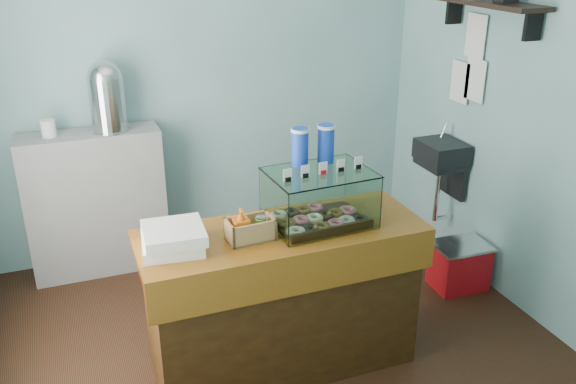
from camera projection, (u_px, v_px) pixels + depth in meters
name	position (u px, v px, depth m)	size (l,w,h in m)	color
ground	(269.00, 338.00, 3.93)	(3.50, 3.50, 0.00)	black
room_shell	(269.00, 75.00, 3.28)	(3.54, 3.04, 2.82)	#6F9FA2
counter	(283.00, 298.00, 3.54)	(1.60, 0.60, 0.90)	#3E240B
back_shelf	(97.00, 203.00, 4.56)	(1.00, 0.32, 1.10)	#939396
display_case	(317.00, 194.00, 3.41)	(0.59, 0.44, 0.53)	#331B0F
condiment_crate	(249.00, 228.00, 3.23)	(0.26, 0.17, 0.19)	#A07F50
pastry_boxes	(173.00, 238.00, 3.14)	(0.34, 0.34, 0.12)	white
coffee_urn	(107.00, 94.00, 4.28)	(0.28, 0.28, 0.51)	silver
red_cooler	(459.00, 265.00, 4.45)	(0.40, 0.31, 0.35)	red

